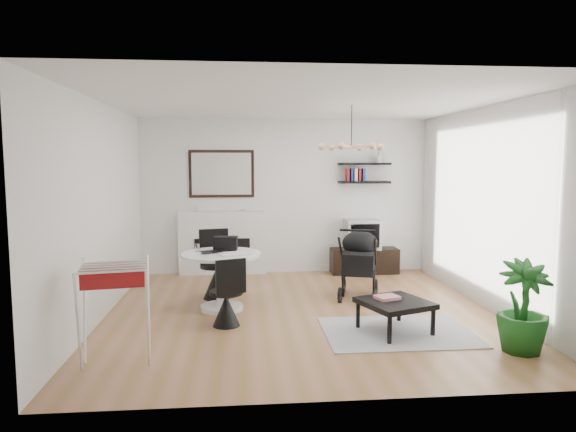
{
  "coord_description": "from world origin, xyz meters",
  "views": [
    {
      "loc": [
        -0.76,
        -6.46,
        1.95
      ],
      "look_at": [
        -0.14,
        0.4,
        1.22
      ],
      "focal_mm": 32.0,
      "sensor_mm": 36.0,
      "label": 1
    }
  ],
  "objects": [
    {
      "name": "crt_tv",
      "position": [
        1.33,
        2.28,
        0.7
      ],
      "size": [
        0.59,
        0.52,
        0.52
      ],
      "color": "#B3B3B5",
      "rests_on": "tv_console"
    },
    {
      "name": "wall_right",
      "position": [
        2.5,
        0.0,
        1.35
      ],
      "size": [
        0.0,
        5.0,
        5.0
      ],
      "primitive_type": "plane",
      "rotation": [
        1.57,
        0.0,
        -1.57
      ],
      "color": "white",
      "rests_on": "floor"
    },
    {
      "name": "laptop",
      "position": [
        -1.12,
        0.21,
        0.78
      ],
      "size": [
        0.41,
        0.35,
        0.03
      ],
      "primitive_type": "imported",
      "rotation": [
        0.0,
        0.0,
        0.44
      ],
      "color": "black",
      "rests_on": "dining_table"
    },
    {
      "name": "sheer_curtain",
      "position": [
        2.4,
        0.2,
        1.35
      ],
      "size": [
        0.04,
        3.6,
        2.6
      ],
      "primitive_type": "cube",
      "color": "white",
      "rests_on": "wall_right"
    },
    {
      "name": "chair_far",
      "position": [
        -1.13,
        0.83,
        0.31
      ],
      "size": [
        0.49,
        0.51,
        0.98
      ],
      "rotation": [
        0.0,
        0.0,
        0.21
      ],
      "color": "black",
      "rests_on": "floor"
    },
    {
      "name": "stroller",
      "position": [
        0.93,
        0.73,
        0.46
      ],
      "size": [
        0.75,
        0.96,
        1.07
      ],
      "rotation": [
        0.0,
        0.0,
        -0.29
      ],
      "color": "black",
      "rests_on": "floor"
    },
    {
      "name": "drying_rack",
      "position": [
        -1.98,
        -1.54,
        0.52
      ],
      "size": [
        0.75,
        0.71,
        0.98
      ],
      "rotation": [
        0.0,
        0.0,
        0.17
      ],
      "color": "white",
      "rests_on": "floor"
    },
    {
      "name": "wall_back",
      "position": [
        0.0,
        2.5,
        1.35
      ],
      "size": [
        5.0,
        0.0,
        5.0
      ],
      "primitive_type": "plane",
      "rotation": [
        1.57,
        0.0,
        0.0
      ],
      "color": "white",
      "rests_on": "floor"
    },
    {
      "name": "newspaper",
      "position": [
        -0.87,
        0.12,
        0.77
      ],
      "size": [
        0.46,
        0.42,
        0.01
      ],
      "primitive_type": "cube",
      "rotation": [
        0.0,
        0.0,
        0.35
      ],
      "color": "silver",
      "rests_on": "dining_table"
    },
    {
      "name": "drinking_glass",
      "position": [
        -1.36,
        0.37,
        0.81
      ],
      "size": [
        0.06,
        0.06,
        0.1
      ],
      "primitive_type": "cylinder",
      "color": "white",
      "rests_on": "dining_table"
    },
    {
      "name": "coffee_table",
      "position": [
        0.98,
        -0.87,
        0.33
      ],
      "size": [
        0.91,
        0.91,
        0.36
      ],
      "rotation": [
        0.0,
        0.0,
        0.36
      ],
      "color": "black",
      "rests_on": "rug"
    },
    {
      "name": "magazines",
      "position": [
        0.91,
        -0.79,
        0.39
      ],
      "size": [
        0.31,
        0.28,
        0.04
      ],
      "primitive_type": "cube",
      "rotation": [
        0.0,
        0.0,
        0.34
      ],
      "color": "#D5353D",
      "rests_on": "coffee_table"
    },
    {
      "name": "chair_near",
      "position": [
        -0.95,
        -0.47,
        0.26
      ],
      "size": [
        0.44,
        0.45,
        0.84
      ],
      "rotation": [
        0.0,
        0.0,
        3.5
      ],
      "color": "black",
      "rests_on": "floor"
    },
    {
      "name": "wall_left",
      "position": [
        -2.5,
        0.0,
        1.35
      ],
      "size": [
        0.0,
        5.0,
        5.0
      ],
      "primitive_type": "plane",
      "rotation": [
        1.57,
        0.0,
        1.57
      ],
      "color": "white",
      "rests_on": "floor"
    },
    {
      "name": "pendant_lamp",
      "position": [
        0.7,
        0.3,
        2.15
      ],
      "size": [
        0.9,
        0.9,
        0.1
      ],
      "primitive_type": null,
      "color": "#E3A377",
      "rests_on": "ceiling"
    },
    {
      "name": "black_bag",
      "position": [
        -0.98,
        0.42,
        0.86
      ],
      "size": [
        0.33,
        0.22,
        0.19
      ],
      "primitive_type": "cube",
      "rotation": [
        0.0,
        0.0,
        -0.1
      ],
      "color": "black",
      "rests_on": "dining_table"
    },
    {
      "name": "rug",
      "position": [
        1.01,
        -0.88,
        0.01
      ],
      "size": [
        1.69,
        1.22,
        0.01
      ],
      "primitive_type": "cube",
      "color": "#959595",
      "rests_on": "floor"
    },
    {
      "name": "shelf_upper",
      "position": [
        1.38,
        2.37,
        1.92
      ],
      "size": [
        0.9,
        0.25,
        0.04
      ],
      "primitive_type": "cube",
      "color": "black",
      "rests_on": "wall_back"
    },
    {
      "name": "ceiling",
      "position": [
        0.0,
        0.0,
        2.7
      ],
      "size": [
        5.0,
        5.0,
        0.0
      ],
      "primitive_type": "plane",
      "color": "white",
      "rests_on": "wall_back"
    },
    {
      "name": "tv_console",
      "position": [
        1.38,
        2.29,
        0.22
      ],
      "size": [
        1.17,
        0.41,
        0.44
      ],
      "primitive_type": "cube",
      "color": "black",
      "rests_on": "floor"
    },
    {
      "name": "floor",
      "position": [
        0.0,
        0.0,
        0.0
      ],
      "size": [
        5.0,
        5.0,
        0.0
      ],
      "primitive_type": "plane",
      "color": "olive",
      "rests_on": "ground"
    },
    {
      "name": "fireplace",
      "position": [
        -1.1,
        2.42,
        0.69
      ],
      "size": [
        1.5,
        0.17,
        2.16
      ],
      "color": "white",
      "rests_on": "floor"
    },
    {
      "name": "shelf_lower",
      "position": [
        1.38,
        2.37,
        1.6
      ],
      "size": [
        0.9,
        0.25,
        0.04
      ],
      "primitive_type": "cube",
      "color": "black",
      "rests_on": "wall_back"
    },
    {
      "name": "dining_table",
      "position": [
        -1.03,
        0.23,
        0.5
      ],
      "size": [
        1.04,
        1.04,
        0.76
      ],
      "color": "white",
      "rests_on": "floor"
    },
    {
      "name": "potted_plant",
      "position": [
        2.1,
        -1.58,
        0.48
      ],
      "size": [
        0.56,
        0.56,
        0.95
      ],
      "primitive_type": "imported",
      "rotation": [
        0.0,
        0.0,
        -0.05
      ],
      "color": "#175217",
      "rests_on": "floor"
    }
  ]
}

